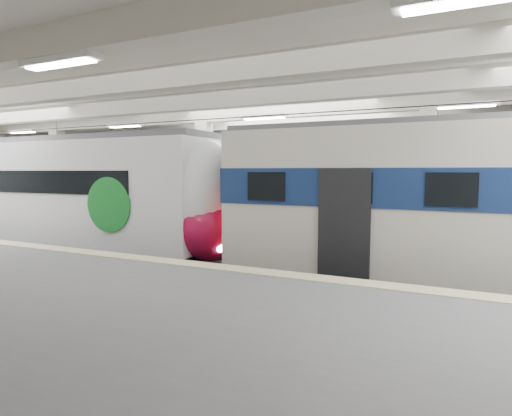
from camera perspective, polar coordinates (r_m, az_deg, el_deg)
The scene contains 4 objects.
station_hall at distance 11.04m, azimuth -7.01°, elevation 5.36°, with size 36.00×24.00×5.75m.
modern_emu at distance 16.18m, azimuth -21.21°, elevation 1.02°, with size 13.42×2.77×4.35m.
older_rer at distance 11.11m, azimuth 29.87°, elevation -0.26°, with size 13.13×2.90×4.34m.
far_train at distance 18.48m, azimuth -0.78°, elevation 2.51°, with size 14.41×2.94×4.58m.
Camera 1 is at (5.95, -11.04, 3.17)m, focal length 30.00 mm.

